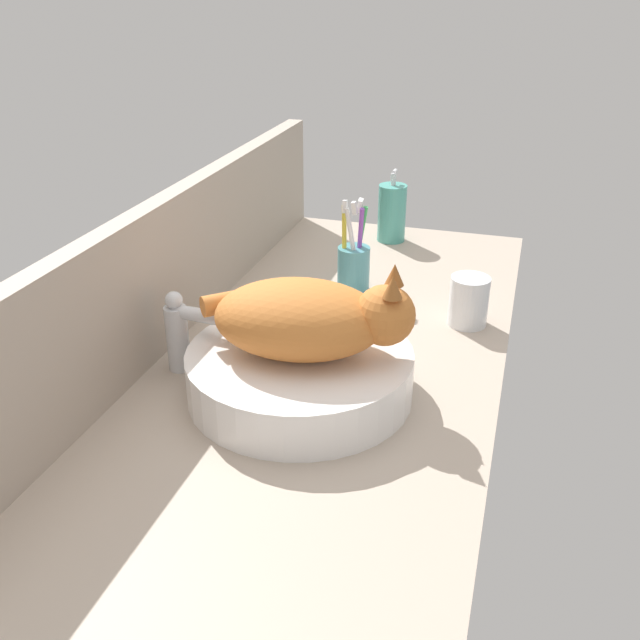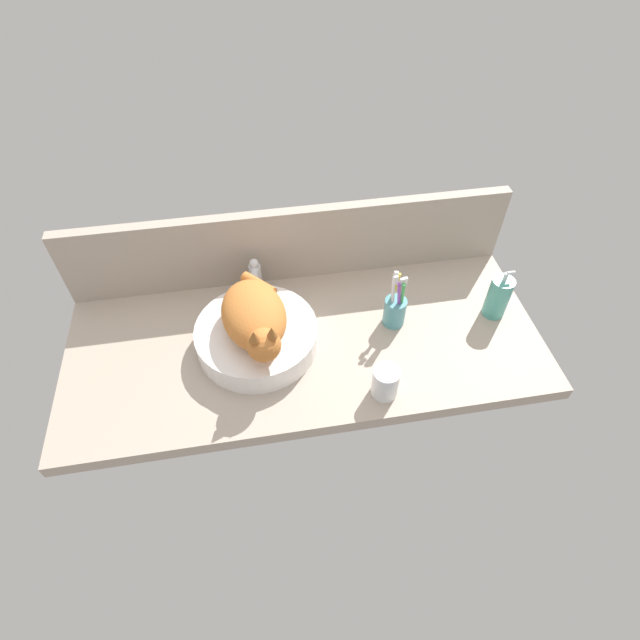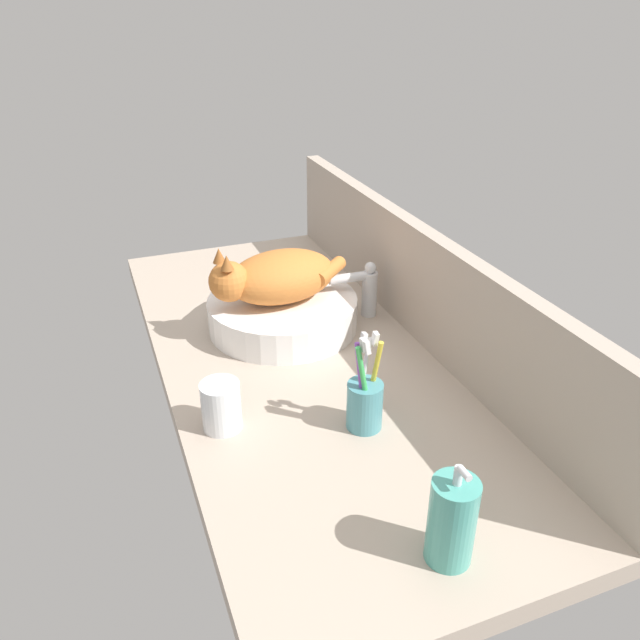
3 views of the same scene
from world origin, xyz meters
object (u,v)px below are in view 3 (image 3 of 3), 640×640
Objects in this scene: water_glass at (221,409)px; faucet at (365,288)px; toothbrush_cup at (365,402)px; cat at (274,277)px; soap_dispenser at (452,521)px; sink_basin at (281,313)px.

faucet is at bearing 125.65° from water_glass.
faucet is 1.49× the size of water_glass.
cat is at bearing -174.46° from toothbrush_cup.
toothbrush_cup is 25.36cm from water_glass.
faucet is 0.82× the size of soap_dispenser.
toothbrush_cup is 2.04× the size of water_glass.
cat reaches higher than soap_dispenser.
soap_dispenser is at bearing 2.05° from cat.
cat is at bearing -93.41° from faucet.
sink_basin is 2.05× the size of soap_dispenser.
toothbrush_cup is at bearing -24.76° from faucet.
cat is 37.98cm from water_glass.
faucet is 42.69cm from toothbrush_cup.
faucet is at bearing 155.24° from toothbrush_cup.
water_glass is (-39.55, -22.35, -2.81)cm from soap_dispenser.
toothbrush_cup is (40.29, 2.54, 1.67)cm from sink_basin.
cat is (0.27, -1.34, 9.41)cm from sink_basin.
sink_basin is at bearing -179.04° from soap_dispenser.
faucet is at bearing 86.59° from cat.
cat is at bearing -177.95° from soap_dispenser.
toothbrush_cup reaches higher than sink_basin.
cat reaches higher than sink_basin.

